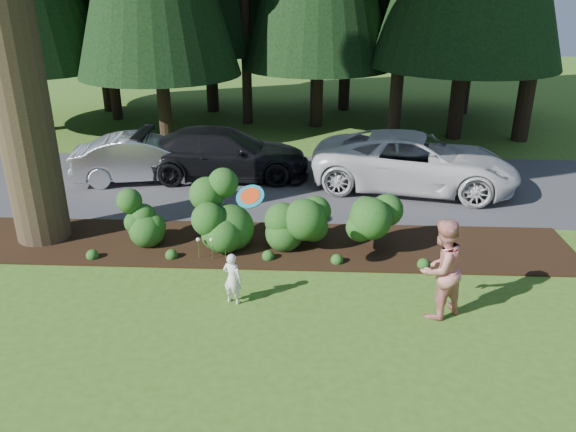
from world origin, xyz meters
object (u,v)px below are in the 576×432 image
at_px(child, 232,279).
at_px(car_dark_suv, 224,153).
at_px(car_white_suv, 415,162).
at_px(adult, 441,269).
at_px(car_silver_wagon, 145,158).
at_px(frisbee, 250,196).

bearing_deg(child, car_dark_suv, -59.18).
height_order(car_white_suv, car_dark_suv, car_white_suv).
bearing_deg(adult, child, -38.26).
bearing_deg(adult, car_white_suv, -129.92).
distance_m(car_silver_wagon, car_white_suv, 8.25).
height_order(car_silver_wagon, car_dark_suv, car_dark_suv).
relative_size(child, adult, 0.55).
bearing_deg(car_white_suv, child, 156.91).
distance_m(child, adult, 3.92).
bearing_deg(car_silver_wagon, car_dark_suv, -92.68).
xyz_separation_m(car_silver_wagon, car_dark_suv, (2.42, 0.39, 0.06)).
bearing_deg(car_silver_wagon, adult, -145.75).
height_order(car_dark_suv, adult, adult).
bearing_deg(car_silver_wagon, frisbee, -160.71).
height_order(car_silver_wagon, car_white_suv, car_white_suv).
bearing_deg(adult, car_silver_wagon, -78.56).
relative_size(car_silver_wagon, child, 4.08).
xyz_separation_m(car_white_suv, child, (-4.52, -6.71, -0.33)).
bearing_deg(child, adult, -162.67).
relative_size(car_silver_wagon, adult, 2.23).
height_order(car_white_suv, frisbee, frisbee).
height_order(child, adult, adult).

